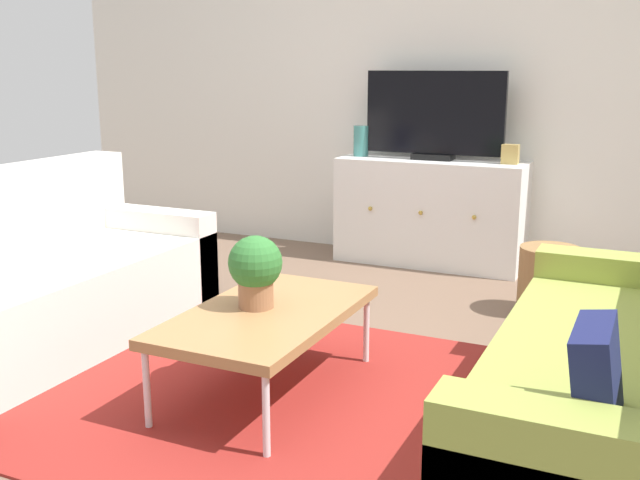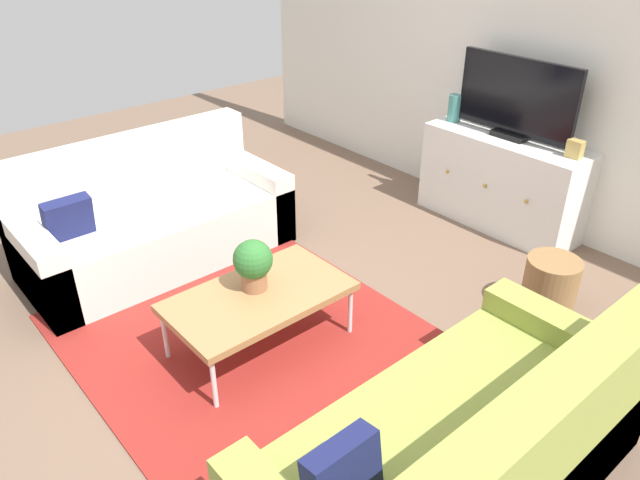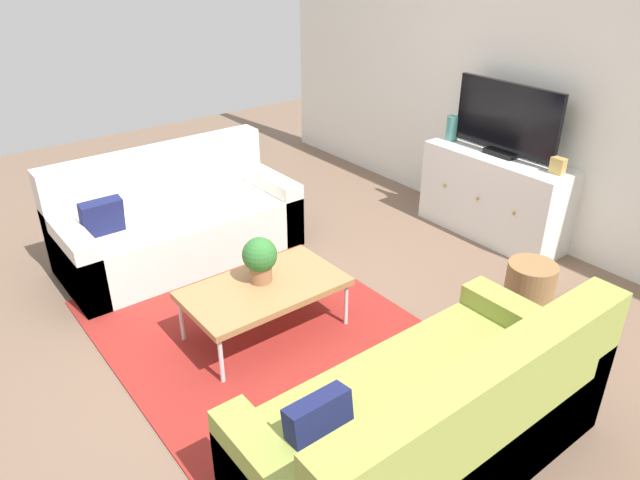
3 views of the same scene
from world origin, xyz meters
The scene contains 12 objects.
ground_plane centered at (0.00, 0.00, 0.00)m, with size 10.00×10.00×0.00m, color brown.
wall_back centered at (0.00, 2.55, 1.35)m, with size 6.40×0.12×2.70m, color silver.
area_rug centered at (0.00, -0.15, 0.01)m, with size 2.50×1.90×0.01m, color maroon.
couch_left_side centered at (-1.44, -0.10, 0.29)m, with size 0.87×1.88×0.87m.
couch_right_side centered at (1.44, -0.10, 0.29)m, with size 0.87×1.88×0.87m.
coffee_table centered at (-0.05, -0.12, 0.35)m, with size 0.60×1.05×0.38m.
potted_plant centered at (-0.11, -0.11, 0.55)m, with size 0.23×0.23×0.31m.
tv_console centered at (-0.06, 2.27, 0.37)m, with size 1.31×0.47×0.74m.
flat_screen_tv centered at (-0.06, 2.29, 1.05)m, with size 0.98×0.16×0.61m.
glass_vase centered at (-0.59, 2.27, 0.85)m, with size 0.11×0.11×0.22m, color teal.
mantel_clock centered at (0.48, 2.27, 0.81)m, with size 0.11×0.07×0.13m, color tan.
wicker_basket centered at (0.88, 1.48, 0.19)m, with size 0.34×0.34×0.39m, color olive.
Camera 3 is at (2.76, -1.84, 2.43)m, focal length 33.16 mm.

